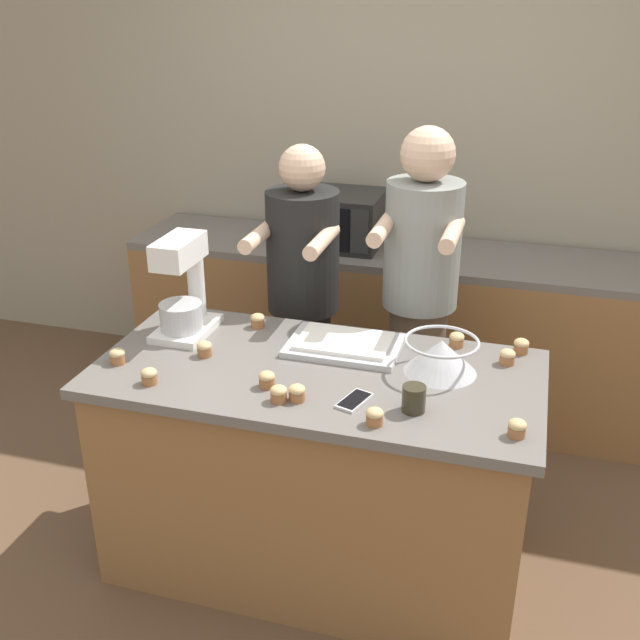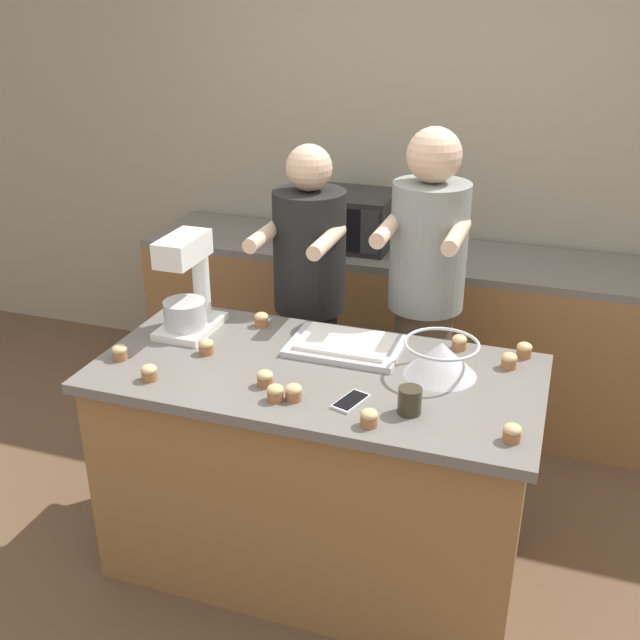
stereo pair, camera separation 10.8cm
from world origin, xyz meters
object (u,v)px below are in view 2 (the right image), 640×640
cupcake_2 (294,392)px  cupcake_8 (261,319)px  cupcake_7 (459,342)px  stand_mixer (188,290)px  cell_phone (351,401)px  cupcake_3 (369,418)px  microwave_oven (349,219)px  baking_tray (346,345)px  cupcake_9 (275,393)px  cupcake_1 (512,433)px  mixing_bowl (441,357)px  cupcake_10 (149,372)px  drinking_glass (410,401)px  cupcake_6 (206,346)px  cupcake_4 (265,378)px  cupcake_5 (120,352)px  person_left (310,308)px  person_right (424,310)px  cupcake_0 (509,360)px

cupcake_2 → cupcake_8: 0.63m
cupcake_7 → stand_mixer: bearing=-170.6°
cell_phone → cupcake_3: bearing=-51.2°
microwave_oven → cupcake_8: microwave_oven is taller
baking_tray → cupcake_9: size_ratio=7.28×
cupcake_1 → cupcake_8: same height
mixing_bowl → cupcake_10: bearing=-158.8°
drinking_glass → cupcake_6: drinking_glass is taller
microwave_oven → cupcake_4: microwave_oven is taller
drinking_glass → cupcake_5: drinking_glass is taller
cupcake_8 → cupcake_9: bearing=-62.7°
baking_tray → drinking_glass: (0.34, -0.38, 0.03)m
person_left → cupcake_6: size_ratio=26.42×
mixing_bowl → cupcake_1: (0.29, -0.36, -0.04)m
cupcake_2 → cupcake_8: size_ratio=1.00×
cupcake_3 → cupcake_8: (-0.63, 0.60, 0.00)m
cupcake_5 → cupcake_10: bearing=-29.4°
cupcake_2 → cupcake_5: size_ratio=1.00×
cupcake_1 → person_right: bearing=116.5°
cupcake_7 → person_right: bearing=121.2°
cupcake_2 → person_right: bearing=73.9°
cupcake_0 → cupcake_8: 1.01m
stand_mixer → cupcake_4: stand_mixer is taller
microwave_oven → cupcake_9: microwave_oven is taller
cell_phone → cupcake_8: 0.71m
microwave_oven → cupcake_0: 1.50m
stand_mixer → mixing_bowl: bearing=-2.9°
cupcake_9 → mixing_bowl: bearing=36.6°
mixing_bowl → cell_phone: size_ratio=1.72×
cell_phone → cupcake_3: size_ratio=2.66×
cupcake_3 → cupcake_1: bearing=7.5°
cupcake_7 → cell_phone: bearing=-117.8°
mixing_bowl → cupcake_3: size_ratio=4.58×
cupcake_2 → cupcake_7: (0.47, 0.57, 0.00)m
cell_phone → drinking_glass: 0.20m
person_left → cupcake_7: 0.81m
microwave_oven → cupcake_0: bearing=-49.9°
person_left → cupcake_9: (0.21, -0.93, 0.09)m
mixing_bowl → cupcake_2: mixing_bowl is taller
microwave_oven → cupcake_8: 1.10m
cell_phone → cupcake_5: cupcake_5 is taller
mixing_bowl → microwave_oven: size_ratio=0.59×
cupcake_2 → cupcake_10: (-0.54, -0.03, 0.00)m
baking_tray → cupcake_1: 0.81m
stand_mixer → cell_phone: stand_mixer is taller
person_left → cupcake_0: person_left is taller
person_right → cupcake_7: 0.39m
cupcake_3 → drinking_glass: bearing=49.0°
cupcake_2 → cupcake_3: size_ratio=1.00×
stand_mixer → mixing_bowl: stand_mixer is taller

